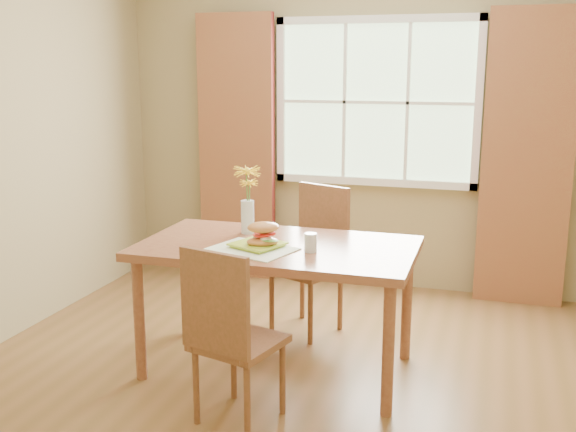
{
  "coord_description": "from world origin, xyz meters",
  "views": [
    {
      "loc": [
        0.94,
        -3.45,
        1.79
      ],
      "look_at": [
        -0.16,
        0.07,
        0.96
      ],
      "focal_mm": 42.0,
      "sensor_mm": 36.0,
      "label": 1
    }
  ],
  "objects_px": {
    "flower_vase": "(248,193)",
    "croissant_sandwich": "(263,234)",
    "chair_far": "(314,252)",
    "chair_near": "(229,330)",
    "water_glass": "(311,243)",
    "dining_table": "(277,257)"
  },
  "relations": [
    {
      "from": "chair_far",
      "to": "water_glass",
      "type": "bearing_deg",
      "value": -53.96
    },
    {
      "from": "dining_table",
      "to": "chair_near",
      "type": "bearing_deg",
      "value": -91.97
    },
    {
      "from": "dining_table",
      "to": "water_glass",
      "type": "relative_size",
      "value": 15.06
    },
    {
      "from": "dining_table",
      "to": "croissant_sandwich",
      "type": "height_order",
      "value": "croissant_sandwich"
    },
    {
      "from": "chair_far",
      "to": "flower_vase",
      "type": "distance_m",
      "value": 0.75
    },
    {
      "from": "dining_table",
      "to": "flower_vase",
      "type": "relative_size",
      "value": 3.8
    },
    {
      "from": "chair_near",
      "to": "flower_vase",
      "type": "relative_size",
      "value": 2.24
    },
    {
      "from": "water_glass",
      "to": "chair_far",
      "type": "bearing_deg",
      "value": 103.66
    },
    {
      "from": "flower_vase",
      "to": "croissant_sandwich",
      "type": "bearing_deg",
      "value": -56.37
    },
    {
      "from": "croissant_sandwich",
      "to": "flower_vase",
      "type": "distance_m",
      "value": 0.42
    },
    {
      "from": "chair_far",
      "to": "water_glass",
      "type": "xyz_separation_m",
      "value": [
        0.19,
        -0.8,
        0.28
      ]
    },
    {
      "from": "chair_near",
      "to": "flower_vase",
      "type": "height_order",
      "value": "flower_vase"
    },
    {
      "from": "chair_far",
      "to": "chair_near",
      "type": "bearing_deg",
      "value": -69.8
    },
    {
      "from": "water_glass",
      "to": "dining_table",
      "type": "bearing_deg",
      "value": 156.33
    },
    {
      "from": "dining_table",
      "to": "croissant_sandwich",
      "type": "relative_size",
      "value": 7.14
    },
    {
      "from": "dining_table",
      "to": "chair_far",
      "type": "height_order",
      "value": "chair_far"
    },
    {
      "from": "water_glass",
      "to": "flower_vase",
      "type": "xyz_separation_m",
      "value": [
        -0.48,
        0.3,
        0.2
      ]
    },
    {
      "from": "chair_far",
      "to": "flower_vase",
      "type": "bearing_deg",
      "value": -97.46
    },
    {
      "from": "dining_table",
      "to": "chair_far",
      "type": "distance_m",
      "value": 0.72
    },
    {
      "from": "chair_near",
      "to": "water_glass",
      "type": "distance_m",
      "value": 0.72
    },
    {
      "from": "dining_table",
      "to": "chair_far",
      "type": "relative_size",
      "value": 1.61
    },
    {
      "from": "croissant_sandwich",
      "to": "water_glass",
      "type": "bearing_deg",
      "value": -21.54
    }
  ]
}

